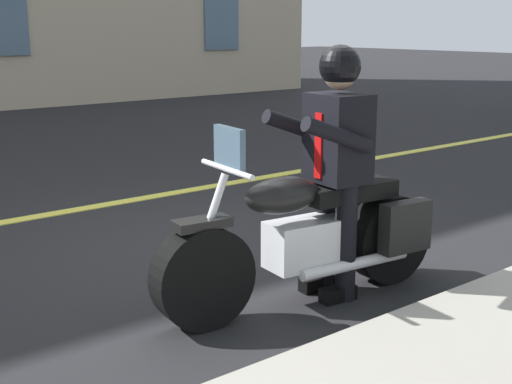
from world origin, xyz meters
The scene contains 4 objects.
ground_plane centered at (0.00, 0.00, 0.00)m, with size 80.00×80.00×0.00m, color black.
lane_center_stripe centered at (0.00, -2.00, 0.01)m, with size 60.00×0.16×0.01m, color #E5DB4C.
motorcycle_main centered at (0.00, 1.28, 0.45)m, with size 2.22×0.75×1.26m.
rider_main centered at (-0.19, 1.30, 1.04)m, with size 0.67×0.60×1.74m.
Camera 1 is at (3.17, 4.60, 1.87)m, focal length 49.22 mm.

